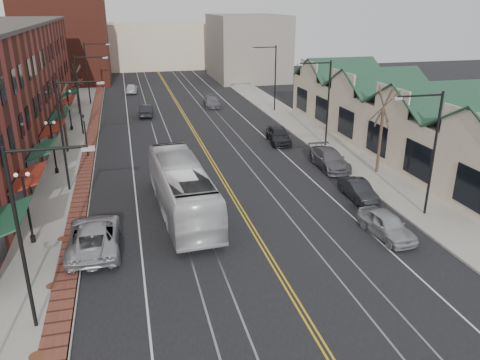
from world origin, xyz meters
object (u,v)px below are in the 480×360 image
parked_car_d (279,135)px  transit_bus (182,188)px  parked_car_a (387,225)px  parked_car_c (329,159)px  parked_car_b (358,190)px  parked_suv (94,236)px

parked_car_d → transit_bus: bearing=-122.8°
parked_car_a → parked_car_c: (1.80, 12.23, 0.04)m
parked_car_b → parked_car_c: 6.71m
parked_car_b → parked_car_d: bearing=94.7°
parked_car_c → parked_car_d: bearing=103.5°
transit_bus → parked_car_d: transit_bus is taller
parked_car_c → parked_car_d: size_ratio=1.12×
parked_car_b → parked_car_a: bearing=-99.7°
parked_car_a → parked_car_b: (1.02, 5.56, -0.08)m
parked_car_a → parked_car_b: parked_car_a is taller
transit_bus → parked_car_c: (13.14, 5.95, -0.94)m
parked_car_c → parked_car_a: bearing=-97.4°
parked_car_a → parked_car_c: 12.36m
parked_suv → parked_car_a: size_ratio=1.39×
parked_suv → parked_car_d: (16.80, 17.82, -0.03)m
parked_car_b → parked_car_c: bearing=84.0°
parked_car_c → parked_car_b: bearing=-95.7°
transit_bus → parked_suv: 6.69m
parked_suv → parked_car_a: (16.80, -2.51, -0.10)m
parked_car_b → parked_car_c: parked_car_c is taller
parked_suv → parked_car_d: parked_suv is taller
parked_car_a → parked_car_c: bearing=76.6°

